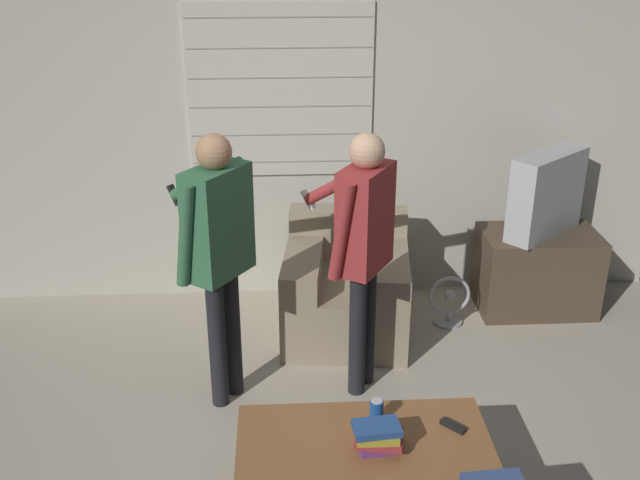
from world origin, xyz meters
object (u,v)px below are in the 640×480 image
at_px(armchair_beige, 346,287).
at_px(spare_remote, 453,426).
at_px(floor_fan, 449,302).
at_px(soda_can, 376,411).
at_px(person_right_standing, 363,236).
at_px(tv, 546,194).
at_px(book_stack, 377,436).
at_px(person_left_standing, 217,241).
at_px(coffee_table, 365,450).

relative_size(armchair_beige, spare_remote, 8.03).
bearing_deg(floor_fan, soda_can, -114.20).
bearing_deg(person_right_standing, armchair_beige, 33.49).
relative_size(tv, book_stack, 2.49).
bearing_deg(person_right_standing, soda_can, -149.56).
distance_m(tv, person_left_standing, 2.39).
relative_size(armchair_beige, coffee_table, 0.82).
bearing_deg(soda_can, floor_fan, 65.80).
bearing_deg(person_right_standing, person_left_standing, 126.42).
height_order(person_left_standing, soda_can, person_left_standing).
distance_m(person_left_standing, person_right_standing, 0.81).
bearing_deg(tv, spare_remote, 22.00).
bearing_deg(armchair_beige, soda_can, 96.85).
bearing_deg(soda_can, armchair_beige, 90.23).
xyz_separation_m(coffee_table, book_stack, (0.05, -0.04, 0.11)).
relative_size(coffee_table, person_left_standing, 0.74).
xyz_separation_m(person_right_standing, soda_can, (-0.02, -0.88, -0.53)).
relative_size(armchair_beige, floor_fan, 2.66).
xyz_separation_m(coffee_table, person_left_standing, (-0.72, 0.98, 0.65)).
distance_m(person_right_standing, spare_remote, 1.17).
height_order(armchair_beige, person_right_standing, person_right_standing).
bearing_deg(person_left_standing, tv, -30.35).
bearing_deg(person_left_standing, soda_can, -100.53).
bearing_deg(armchair_beige, tv, -164.37).
bearing_deg(floor_fan, coffee_table, -114.19).
xyz_separation_m(person_left_standing, book_stack, (0.77, -1.02, -0.54)).
xyz_separation_m(coffee_table, spare_remote, (0.44, 0.10, 0.05)).
relative_size(book_stack, floor_fan, 0.69).
bearing_deg(person_left_standing, book_stack, -107.51).
bearing_deg(person_left_standing, spare_remote, -91.99).
bearing_deg(armchair_beige, coffee_table, 94.43).
relative_size(person_left_standing, person_right_standing, 1.02).
bearing_deg(coffee_table, person_right_standing, 85.10).
xyz_separation_m(armchair_beige, person_left_standing, (-0.78, -0.76, 0.70)).
height_order(armchair_beige, soda_can, armchair_beige).
distance_m(book_stack, floor_fan, 1.97).
bearing_deg(tv, person_right_standing, -5.58).
height_order(spare_remote, floor_fan, spare_remote).
distance_m(coffee_table, person_left_standing, 1.38).
bearing_deg(armchair_beige, spare_remote, 109.31).
relative_size(person_left_standing, soda_can, 12.90).
bearing_deg(spare_remote, person_left_standing, 98.57).
distance_m(tv, floor_fan, 1.00).
bearing_deg(armchair_beige, person_left_standing, 50.68).
xyz_separation_m(tv, spare_remote, (-1.02, -1.86, -0.47)).
distance_m(armchair_beige, person_left_standing, 1.30).
relative_size(armchair_beige, tv, 1.56).
bearing_deg(book_stack, soda_can, 83.63).
xyz_separation_m(book_stack, floor_fan, (0.74, 1.80, -0.31)).
bearing_deg(soda_can, person_right_standing, 88.89).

